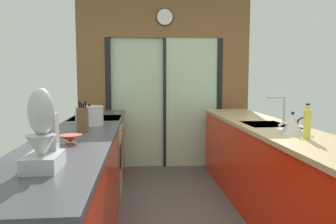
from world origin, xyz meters
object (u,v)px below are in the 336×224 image
at_px(oven_range, 97,156).
at_px(mixing_bowl, 71,139).
at_px(kettle, 293,124).
at_px(soap_bottle, 307,124).
at_px(stand_mixer, 43,138).
at_px(stock_pot, 90,116).
at_px(knife_block, 83,120).

distance_m(oven_range, mixing_bowl, 1.64).
distance_m(mixing_bowl, kettle, 1.80).
bearing_deg(oven_range, soap_bottle, -40.65).
xyz_separation_m(mixing_bowl, stand_mixer, (0.00, -0.68, 0.13)).
xyz_separation_m(stand_mixer, soap_bottle, (1.78, 0.69, -0.04)).
relative_size(oven_range, stock_pot, 3.30).
bearing_deg(mixing_bowl, soap_bottle, 0.46).
relative_size(oven_range, mixing_bowl, 5.61).
bearing_deg(stand_mixer, mixing_bowl, 90.00).
bearing_deg(oven_range, stand_mixer, -89.53).
bearing_deg(stand_mixer, kettle, 27.64).
distance_m(stand_mixer, stock_pot, 1.60).
xyz_separation_m(oven_range, stock_pot, (0.02, -0.63, 0.56)).
xyz_separation_m(mixing_bowl, soap_bottle, (1.78, 0.01, 0.09)).
height_order(mixing_bowl, stock_pot, stock_pot).
bearing_deg(kettle, oven_range, 144.12).
bearing_deg(knife_block, stock_pot, 90.00).
bearing_deg(knife_block, soap_bottle, -15.90).
xyz_separation_m(oven_range, kettle, (1.80, -1.30, 0.55)).
distance_m(mixing_bowl, stock_pot, 0.93).
distance_m(mixing_bowl, stand_mixer, 0.69).
distance_m(oven_range, knife_block, 1.18).
bearing_deg(mixing_bowl, kettle, 8.19).
bearing_deg(stand_mixer, knife_block, 90.00).
bearing_deg(kettle, knife_block, 171.55).
bearing_deg(stand_mixer, oven_range, 90.47).
height_order(mixing_bowl, knife_block, knife_block).
xyz_separation_m(stand_mixer, stock_pot, (-0.00, 1.60, -0.07)).
height_order(knife_block, soap_bottle, soap_bottle).
distance_m(kettle, soap_bottle, 0.24).
relative_size(mixing_bowl, soap_bottle, 0.59).
xyz_separation_m(mixing_bowl, kettle, (1.78, 0.26, 0.05)).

